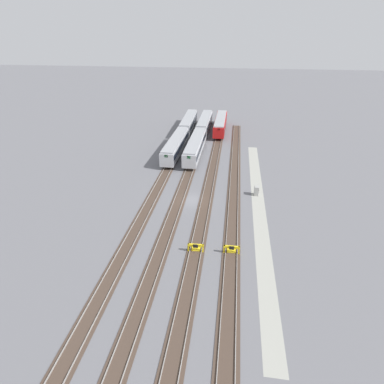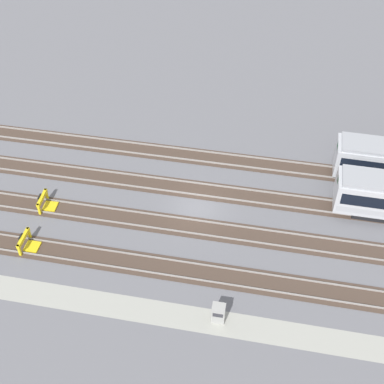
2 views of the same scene
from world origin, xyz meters
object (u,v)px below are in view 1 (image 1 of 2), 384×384
object	(u,v)px
electrical_cabinet	(256,191)
bumper_stop_nearest_track	(231,249)
subway_car_front_row_left_inner	(189,123)
bumper_stop_near_inner_track	(196,247)
subway_car_front_row_centre	(205,123)
subway_car_front_row_rightmost	(195,147)
subway_car_front_row_leftmost	(176,146)
subway_car_front_row_right_inner	(220,124)

from	to	relation	value
electrical_cabinet	bumper_stop_nearest_track	bearing A→B (deg)	166.50
subway_car_front_row_left_inner	bumper_stop_near_inner_track	distance (m)	51.95
subway_car_front_row_centre	subway_car_front_row_rightmost	xyz separation A→B (m)	(-18.88, 0.07, 0.00)
subway_car_front_row_leftmost	electrical_cabinet	size ratio (longest dim) A/B	11.27
subway_car_front_row_left_inner	subway_car_front_row_right_inner	xyz separation A→B (m)	(0.21, -8.75, 0.00)
subway_car_front_row_centre	electrical_cabinet	bearing A→B (deg)	-160.69
subway_car_front_row_centre	bumper_stop_nearest_track	bearing A→B (deg)	-170.27
bumper_stop_nearest_track	bumper_stop_near_inner_track	xyz separation A→B (m)	(-0.28, 4.40, 0.00)
subway_car_front_row_rightmost	bumper_stop_near_inner_track	size ratio (longest dim) A/B	8.97
subway_car_front_row_right_inner	electrical_cabinet	world-z (taller)	subway_car_front_row_right_inner
subway_car_front_row_leftmost	bumper_stop_nearest_track	xyz separation A→B (m)	(-32.02, -13.13, -1.53)
subway_car_front_row_rightmost	bumper_stop_nearest_track	size ratio (longest dim) A/B	9.01
subway_car_front_row_leftmost	subway_car_front_row_left_inner	world-z (taller)	same
subway_car_front_row_left_inner	bumper_stop_near_inner_track	bearing A→B (deg)	-170.27
subway_car_front_row_right_inner	subway_car_front_row_rightmost	bearing A→B (deg)	167.13
bumper_stop_near_inner_track	bumper_stop_nearest_track	bearing A→B (deg)	-86.33
subway_car_front_row_leftmost	subway_car_front_row_centre	distance (m)	19.38
subway_car_front_row_rightmost	bumper_stop_nearest_track	world-z (taller)	subway_car_front_row_rightmost
subway_car_front_row_rightmost	bumper_stop_nearest_track	xyz separation A→B (m)	(-32.02, -8.79, -1.53)
subway_car_front_row_rightmost	bumper_stop_nearest_track	bearing A→B (deg)	-164.65
bumper_stop_nearest_track	subway_car_front_row_leftmost	bearing A→B (deg)	22.29
bumper_stop_nearest_track	electrical_cabinet	xyz separation A→B (m)	(15.42, -3.70, 0.29)
subway_car_front_row_leftmost	subway_car_front_row_left_inner	size ratio (longest dim) A/B	1.00
subway_car_front_row_leftmost	subway_car_front_row_rightmost	xyz separation A→B (m)	(0.00, -4.34, 0.00)
subway_car_front_row_centre	subway_car_front_row_rightmost	world-z (taller)	same
subway_car_front_row_centre	electrical_cabinet	world-z (taller)	subway_car_front_row_centre
electrical_cabinet	subway_car_front_row_leftmost	bearing A→B (deg)	45.39
subway_car_front_row_leftmost	subway_car_front_row_right_inner	size ratio (longest dim) A/B	1.00
subway_car_front_row_leftmost	bumper_stop_nearest_track	distance (m)	34.64
subway_car_front_row_left_inner	bumper_stop_nearest_track	distance (m)	52.59
bumper_stop_nearest_track	subway_car_front_row_left_inner	bearing A→B (deg)	14.52
subway_car_front_row_rightmost	bumper_stop_near_inner_track	distance (m)	32.63
subway_car_front_row_left_inner	subway_car_front_row_rightmost	world-z (taller)	same
subway_car_front_row_centre	electrical_cabinet	xyz separation A→B (m)	(-35.48, -12.43, -1.24)
subway_car_front_row_left_inner	electrical_cabinet	distance (m)	39.31
subway_car_front_row_left_inner	subway_car_front_row_right_inner	size ratio (longest dim) A/B	1.00
subway_car_front_row_right_inner	bumper_stop_nearest_track	distance (m)	51.32
bumper_stop_near_inner_track	subway_car_front_row_right_inner	bearing A→B (deg)	0.03
electrical_cabinet	subway_car_front_row_centre	bearing A→B (deg)	19.31
subway_car_front_row_rightmost	subway_car_front_row_leftmost	bearing A→B (deg)	90.00
subway_car_front_row_centre	bumper_stop_near_inner_track	bearing A→B (deg)	-175.17
subway_car_front_row_left_inner	subway_car_front_row_centre	size ratio (longest dim) A/B	1.00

